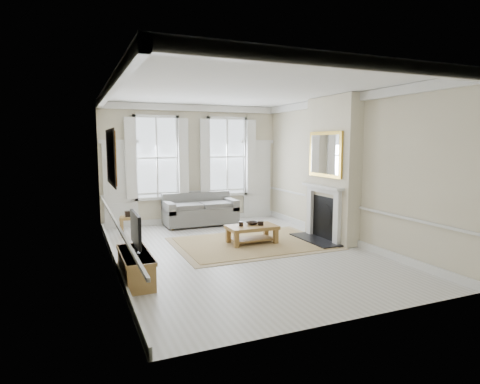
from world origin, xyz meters
name	(u,v)px	position (x,y,z in m)	size (l,w,h in m)	color
floor	(241,252)	(0.00, 0.00, 0.00)	(7.20, 7.20, 0.00)	#B7B5AD
ceiling	(241,89)	(0.00, 0.00, 3.40)	(7.20, 7.20, 0.00)	white
back_wall	(193,164)	(0.00, 3.60, 1.70)	(5.20, 5.20, 0.00)	beige
left_wall	(111,177)	(-2.60, 0.00, 1.70)	(7.20, 7.20, 0.00)	beige
right_wall	(343,169)	(2.60, 0.00, 1.70)	(7.20, 7.20, 0.00)	beige
window_left	(157,158)	(-1.05, 3.55, 1.90)	(1.26, 0.20, 2.20)	#B2BCC6
window_right	(227,157)	(1.05, 3.55, 1.90)	(1.26, 0.20, 2.20)	#B2BCC6
door_left	(121,186)	(-2.05, 3.56, 1.15)	(0.90, 0.08, 2.30)	silver
door_right	(257,180)	(2.05, 3.56, 1.15)	(0.90, 0.08, 2.30)	silver
painting	(111,157)	(-2.56, 0.30, 2.05)	(0.05, 1.66, 1.06)	gold
chimney_breast	(332,169)	(2.43, 0.20, 1.70)	(0.35, 1.70, 3.38)	beige
hearth	(315,240)	(2.00, 0.20, 0.03)	(0.55, 1.50, 0.05)	black
fireplace	(323,210)	(2.20, 0.20, 0.73)	(0.21, 1.45, 1.33)	silver
mirror	(325,154)	(2.21, 0.20, 2.05)	(0.06, 1.26, 1.06)	gold
sofa	(200,212)	(0.04, 3.11, 0.37)	(2.01, 0.98, 0.90)	slate
side_table	(128,221)	(-2.02, 2.47, 0.38)	(0.46, 0.46, 0.49)	brown
rug	(252,243)	(0.51, 0.56, 0.01)	(3.50, 2.60, 0.02)	#9C8250
coffee_table	(252,229)	(0.51, 0.56, 0.35)	(1.14, 0.66, 0.43)	brown
ceramic_pot_a	(241,224)	(0.26, 0.61, 0.48)	(0.11, 0.11, 0.11)	black
ceramic_pot_b	(261,223)	(0.71, 0.51, 0.47)	(0.13, 0.13, 0.10)	black
bowl	(252,223)	(0.56, 0.66, 0.46)	(0.27, 0.27, 0.07)	black
tv_stand	(136,267)	(-2.34, -0.97, 0.24)	(0.44, 1.37, 0.49)	brown
tv	(136,230)	(-2.32, -0.97, 0.88)	(0.08, 0.90, 0.68)	black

